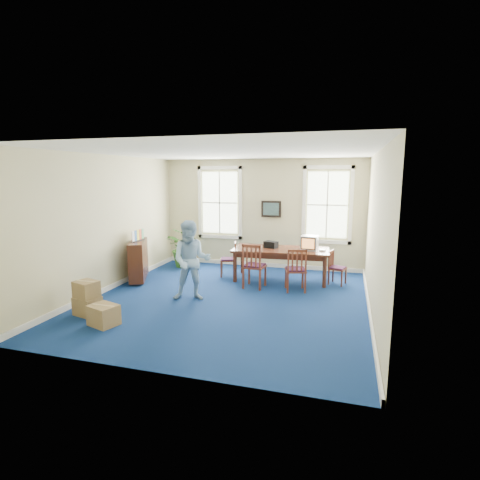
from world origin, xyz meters
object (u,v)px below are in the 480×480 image
(conference_table, at_px, (281,264))
(man, at_px, (191,261))
(crt_tv, at_px, (310,243))
(chair_near_left, at_px, (254,265))
(credenza, at_px, (139,261))
(potted_plant, at_px, (186,247))
(cardboard_boxes, at_px, (98,296))

(conference_table, height_order, man, man)
(crt_tv, height_order, chair_near_left, crt_tv)
(man, height_order, credenza, man)
(conference_table, height_order, potted_plant, potted_plant)
(conference_table, relative_size, man, 1.39)
(chair_near_left, xyz_separation_m, man, (-1.10, -1.29, 0.33))
(chair_near_left, bearing_deg, credenza, 8.66)
(chair_near_left, relative_size, man, 0.63)
(chair_near_left, xyz_separation_m, potted_plant, (-2.48, 1.45, 0.04))
(cardboard_boxes, bearing_deg, crt_tv, 42.89)
(potted_plant, height_order, cardboard_boxes, potted_plant)
(crt_tv, relative_size, man, 0.25)
(crt_tv, height_order, cardboard_boxes, crt_tv)
(cardboard_boxes, bearing_deg, man, 42.59)
(conference_table, relative_size, chair_near_left, 2.22)
(potted_plant, bearing_deg, chair_near_left, -30.28)
(credenza, distance_m, potted_plant, 1.76)
(chair_near_left, bearing_deg, cardboard_boxes, 50.67)
(credenza, bearing_deg, potted_plant, 45.77)
(crt_tv, distance_m, man, 3.19)
(crt_tv, bearing_deg, chair_near_left, -138.85)
(crt_tv, bearing_deg, cardboard_boxes, -131.99)
(potted_plant, distance_m, cardboard_boxes, 4.07)
(man, bearing_deg, conference_table, 35.55)
(conference_table, distance_m, man, 2.70)
(crt_tv, height_order, credenza, crt_tv)
(crt_tv, relative_size, potted_plant, 0.37)
(chair_near_left, xyz_separation_m, credenza, (-3.08, -0.20, -0.06))
(conference_table, xyz_separation_m, chair_near_left, (-0.50, -0.84, 0.13))
(conference_table, xyz_separation_m, credenza, (-3.59, -1.04, 0.08))
(chair_near_left, bearing_deg, crt_tv, -139.03)
(conference_table, relative_size, credenza, 1.94)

